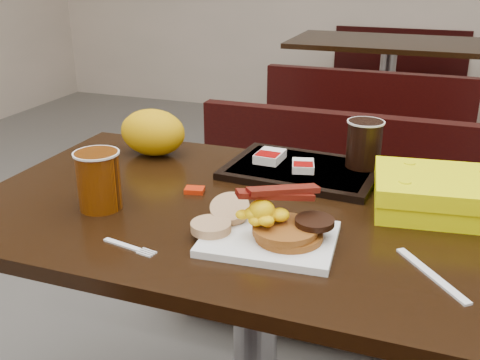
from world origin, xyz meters
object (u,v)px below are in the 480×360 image
(bench_far_n, at_px, (395,81))
(pancake_stack, at_px, (289,232))
(knife, at_px, (431,275))
(hashbrown_sleeve_left, at_px, (270,156))
(bench_far_s, at_px, (369,133))
(coffee_cup_far, at_px, (364,144))
(tray, at_px, (302,170))
(clamshell, at_px, (443,194))
(platter, at_px, (269,239))
(coffee_cup_near, at_px, (99,181))
(bench_near_n, at_px, (320,230))
(paper_bag, at_px, (153,132))
(hashbrown_sleeve_right, at_px, (303,166))
(table_near, at_px, (255,354))
(fork, at_px, (122,245))
(table_far, at_px, (385,100))

(bench_far_n, distance_m, pancake_stack, 3.46)
(bench_far_n, relative_size, knife, 5.59)
(bench_far_n, xyz_separation_m, hashbrown_sleeve_left, (-0.05, -3.06, 0.42))
(bench_far_s, bearing_deg, bench_far_n, 90.00)
(hashbrown_sleeve_left, xyz_separation_m, coffee_cup_far, (0.22, 0.04, 0.05))
(bench_far_n, distance_m, tray, 3.10)
(knife, bearing_deg, clamshell, 139.47)
(bench_far_s, distance_m, pancake_stack, 2.08)
(platter, relative_size, coffee_cup_near, 1.95)
(platter, bearing_deg, pancake_stack, -2.04)
(bench_near_n, distance_m, coffee_cup_near, 0.98)
(paper_bag, bearing_deg, hashbrown_sleeve_right, -2.75)
(table_near, xyz_separation_m, bench_near_n, (0.00, 0.70, -0.02))
(pancake_stack, height_order, tray, pancake_stack)
(table_near, relative_size, bench_far_s, 1.20)
(fork, height_order, coffee_cup_far, coffee_cup_far)
(table_near, xyz_separation_m, coffee_cup_near, (-0.30, -0.11, 0.44))
(paper_bag, bearing_deg, coffee_cup_near, -80.32)
(table_far, xyz_separation_m, pancake_stack, (0.10, -2.73, 0.40))
(coffee_cup_far, bearing_deg, coffee_cup_near, -140.92)
(platter, relative_size, fork, 2.10)
(coffee_cup_near, height_order, paper_bag, coffee_cup_near)
(table_near, bearing_deg, fork, -126.80)
(table_near, bearing_deg, platter, -62.96)
(bench_near_n, xyz_separation_m, pancake_stack, (0.10, -0.83, 0.42))
(coffee_cup_far, bearing_deg, knife, -67.56)
(fork, distance_m, coffee_cup_far, 0.63)
(table_near, distance_m, platter, 0.41)
(bench_far_s, xyz_separation_m, paper_bag, (-0.36, -1.67, 0.45))
(hashbrown_sleeve_right, bearing_deg, table_near, -117.12)
(table_near, distance_m, table_far, 2.60)
(fork, xyz_separation_m, coffee_cup_far, (0.35, 0.51, 0.07))
(table_near, relative_size, table_far, 1.00)
(bench_far_n, bearing_deg, table_far, -90.00)
(bench_near_n, height_order, hashbrown_sleeve_right, hashbrown_sleeve_right)
(table_near, distance_m, clamshell, 0.56)
(knife, xyz_separation_m, tray, (-0.31, 0.38, 0.01))
(table_far, bearing_deg, hashbrown_sleeve_right, -88.91)
(pancake_stack, relative_size, fork, 1.08)
(bench_far_s, relative_size, coffee_cup_far, 8.92)
(table_near, height_order, clamshell, clamshell)
(hashbrown_sleeve_left, bearing_deg, bench_far_n, 92.20)
(bench_far_n, relative_size, tray, 2.83)
(pancake_stack, distance_m, tray, 0.36)
(knife, height_order, coffee_cup_far, coffee_cup_far)
(pancake_stack, bearing_deg, bench_near_n, 97.13)
(tray, bearing_deg, bench_far_n, 94.66)
(pancake_stack, xyz_separation_m, knife, (0.25, -0.02, -0.02))
(knife, bearing_deg, bench_near_n, 163.52)
(fork, relative_size, coffee_cup_far, 1.01)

